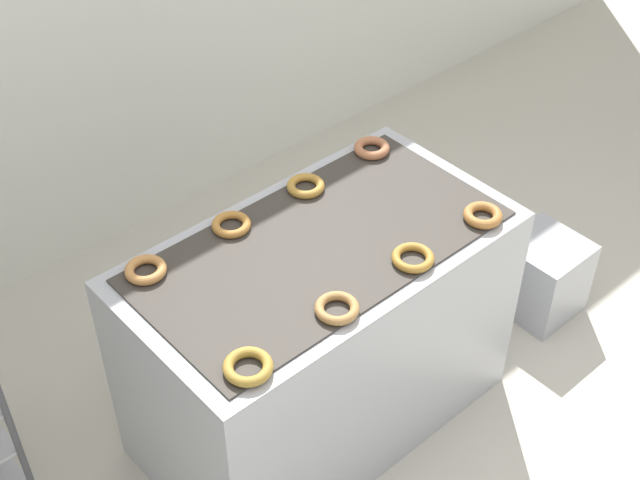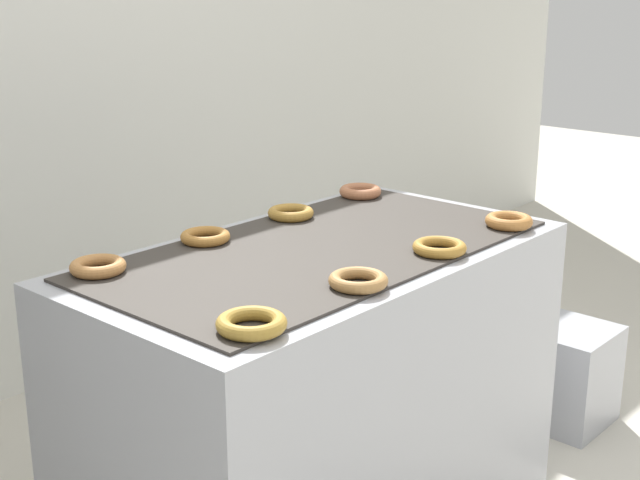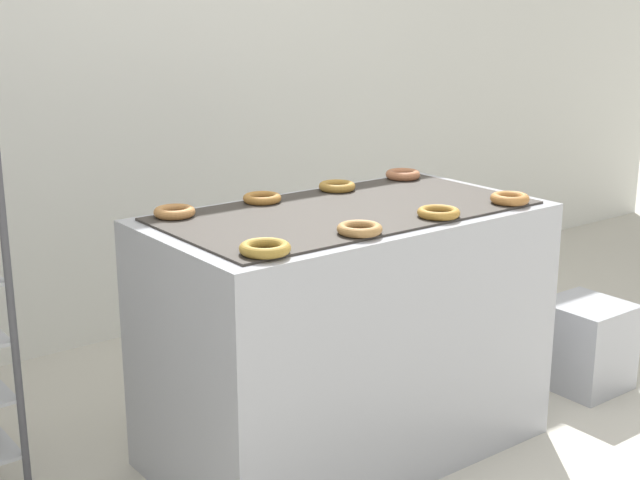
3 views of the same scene
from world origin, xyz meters
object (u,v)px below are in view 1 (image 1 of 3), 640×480
donut_near_midright (413,258)px  donut_far_midright (306,186)px  glaze_bin (542,276)px  fryer_machine (320,337)px  donut_near_midleft (337,308)px  donut_far_left (146,270)px  donut_near_left (248,367)px  donut_near_right (483,215)px  donut_far_midleft (231,225)px  donut_far_right (372,148)px

donut_near_midright → donut_far_midright: (-0.01, 0.52, 0.00)m
glaze_bin → fryer_machine: bearing=170.5°
donut_near_midleft → donut_far_left: donut_far_left is taller
donut_near_left → donut_far_midright: (0.68, 0.53, -0.00)m
donut_far_midright → donut_near_left: bearing=-141.8°
glaze_bin → donut_near_left: bearing=-177.0°
donut_near_left → donut_near_right: size_ratio=1.08×
donut_near_midleft → donut_near_midright: 0.34m
glaze_bin → donut_far_midright: donut_far_midright is taller
donut_far_midleft → donut_far_right: bearing=0.6°
donut_far_midright → glaze_bin: bearing=-25.0°
glaze_bin → donut_far_midright: bearing=155.0°
glaze_bin → donut_near_midright: donut_near_midright is taller
donut_near_midright → donut_far_midleft: size_ratio=1.04×
donut_far_midleft → donut_far_right: size_ratio=0.99×
donut_near_midright → donut_far_left: donut_far_left is taller
donut_near_midleft → donut_far_right: (0.67, 0.54, 0.00)m
donut_near_midright → donut_near_right: (0.33, -0.01, 0.00)m
fryer_machine → donut_far_right: bearing=28.5°
donut_near_left → donut_far_midleft: donut_near_left is taller
glaze_bin → donut_far_midright: size_ratio=2.68×
donut_near_right → donut_far_left: (-1.01, 0.53, -0.00)m
donut_near_midleft → donut_near_right: 0.67m
donut_near_right → donut_far_left: 1.14m
glaze_bin → donut_near_left: donut_near_left is taller
donut_near_left → donut_far_midright: 0.86m
donut_far_midleft → donut_far_midright: donut_far_midright is taller
glaze_bin → donut_far_right: (-0.62, 0.46, 0.72)m
donut_near_right → donut_far_right: size_ratio=0.99×
glaze_bin → donut_near_midleft: (-1.29, -0.08, 0.72)m
fryer_machine → donut_near_right: size_ratio=10.03×
donut_far_midleft → donut_far_midright: 0.33m
donut_near_midleft → donut_far_left: (-0.34, 0.53, 0.00)m
glaze_bin → donut_near_right: 0.95m
donut_near_left → donut_near_midleft: (0.35, 0.01, -0.00)m
donut_near_left → donut_far_left: bearing=89.1°
donut_far_left → donut_near_midleft: bearing=-57.5°
glaze_bin → donut_far_left: size_ratio=2.69×
donut_near_left → donut_near_right: (1.02, 0.00, 0.00)m
fryer_machine → donut_near_midleft: 0.56m
donut_near_midleft → donut_far_right: 0.86m
donut_near_midleft → donut_far_midright: 0.62m
glaze_bin → donut_far_right: size_ratio=2.69×
donut_near_left → donut_far_right: 1.15m
fryer_machine → donut_near_right: donut_near_right is taller
donut_near_midright → donut_far_left: (-0.68, 0.52, 0.00)m
glaze_bin → donut_near_right: size_ratio=2.70×
glaze_bin → donut_near_midleft: donut_near_midleft is taller
donut_far_midleft → donut_near_midleft: bearing=-90.3°
fryer_machine → donut_far_midleft: bearing=122.2°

